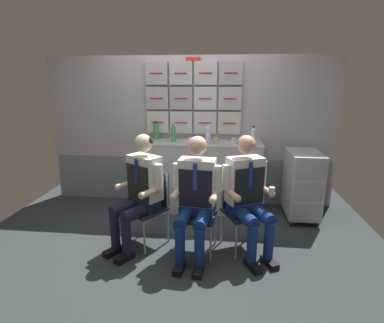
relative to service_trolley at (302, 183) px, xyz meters
The scene contains 18 objects.
ground 1.88m from the service_trolley, 149.45° to the right, with size 4.80×4.80×0.04m, color #30373B.
galley_bulkhead 1.72m from the service_trolley, 163.67° to the left, with size 4.20×0.14×2.15m.
galley_counter 1.37m from the service_trolley, behind, with size 1.67×0.53×0.98m.
service_trolley is the anchor object (origin of this frame).
folding_chair_left 2.02m from the service_trolley, 156.85° to the right, with size 0.55×0.55×0.82m.
crew_member_left 2.16m from the service_trolley, 154.56° to the right, with size 0.62×0.69×1.26m.
folding_chair_center 1.58m from the service_trolley, 145.84° to the right, with size 0.44×0.44×0.82m.
crew_member_center 1.70m from the service_trolley, 141.77° to the right, with size 0.51×0.66×1.27m.
folding_chair_right 1.16m from the service_trolley, 137.72° to the right, with size 0.53×0.53×0.82m.
crew_member_right 1.23m from the service_trolley, 130.58° to the right, with size 0.59×0.70×1.27m.
water_bottle_blue_cap 1.41m from the service_trolley, behind, with size 0.08×0.08×0.26m.
water_bottle_clear 1.86m from the service_trolley, behind, with size 0.06×0.06×0.25m.
water_bottle_tall 0.91m from the service_trolley, 165.47° to the left, with size 0.08×0.08×0.23m.
sparkling_bottle_green 2.14m from the service_trolley, behind, with size 0.07×0.07×0.26m.
paper_cup_blue 1.07m from the service_trolley, 168.81° to the left, with size 0.07×0.07×0.06m.
paper_cup_tan 1.57m from the service_trolley, behind, with size 0.07×0.07×0.09m.
coffee_cup_white 1.27m from the service_trolley, behind, with size 0.07×0.07×0.08m.
espresso_cup_small 1.59m from the service_trolley, behind, with size 0.07×0.07×0.08m.
Camera 1 is at (0.49, -3.02, 1.81)m, focal length 28.32 mm.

